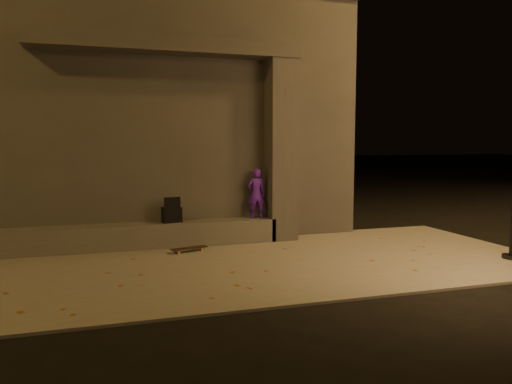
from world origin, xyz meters
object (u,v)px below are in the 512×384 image
object	(u,v)px
column	(281,151)
backpack	(172,213)
skateboard	(189,248)
skateboarder	(256,193)

from	to	relation	value
column	backpack	world-z (taller)	column
skateboard	column	bearing A→B (deg)	3.86
skateboarder	backpack	size ratio (longest dim) A/B	2.04
backpack	skateboard	size ratio (longest dim) A/B	0.70
backpack	column	bearing A→B (deg)	-9.98
column	backpack	size ratio (longest dim) A/B	7.34
skateboarder	backpack	xyz separation A→B (m)	(-1.69, 0.00, -0.33)
column	skateboarder	size ratio (longest dim) A/B	3.60
column	skateboarder	bearing A→B (deg)	180.00
skateboarder	skateboard	size ratio (longest dim) A/B	1.42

